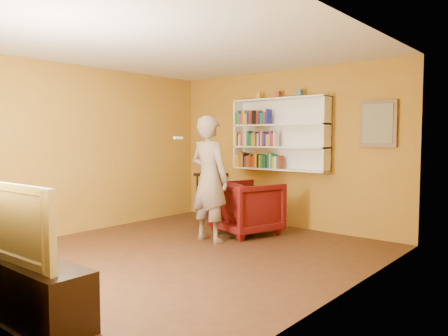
{
  "coord_description": "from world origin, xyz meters",
  "views": [
    {
      "loc": [
        4.06,
        -3.98,
        1.54
      ],
      "look_at": [
        0.1,
        0.75,
        1.11
      ],
      "focal_mm": 35.0,
      "sensor_mm": 36.0,
      "label": 1
    }
  ],
  "objects_px": {
    "bookshelf": "(281,135)",
    "ruby_lustre": "(211,164)",
    "console_table": "(211,181)",
    "person": "(209,179)",
    "armchair": "(247,208)",
    "tv_cabinet": "(31,290)",
    "television": "(29,222)"
  },
  "relations": [
    {
      "from": "armchair",
      "to": "person",
      "type": "bearing_deg",
      "value": 95.92
    },
    {
      "from": "bookshelf",
      "to": "tv_cabinet",
      "type": "xyz_separation_m",
      "value": [
        0.47,
        -4.66,
        -1.34
      ]
    },
    {
      "from": "armchair",
      "to": "television",
      "type": "xyz_separation_m",
      "value": [
        0.57,
        -3.81,
        0.41
      ]
    },
    {
      "from": "person",
      "to": "television",
      "type": "distance_m",
      "value": 3.15
    },
    {
      "from": "console_table",
      "to": "television",
      "type": "bearing_deg",
      "value": -66.51
    },
    {
      "from": "console_table",
      "to": "person",
      "type": "bearing_deg",
      "value": -48.91
    },
    {
      "from": "bookshelf",
      "to": "ruby_lustre",
      "type": "xyz_separation_m",
      "value": [
        -1.49,
        -0.16,
        -0.56
      ]
    },
    {
      "from": "console_table",
      "to": "ruby_lustre",
      "type": "relative_size",
      "value": 3.57
    },
    {
      "from": "console_table",
      "to": "tv_cabinet",
      "type": "distance_m",
      "value": 4.93
    },
    {
      "from": "console_table",
      "to": "person",
      "type": "xyz_separation_m",
      "value": [
        1.25,
        -1.44,
        0.22
      ]
    },
    {
      "from": "person",
      "to": "tv_cabinet",
      "type": "height_order",
      "value": "person"
    },
    {
      "from": "bookshelf",
      "to": "person",
      "type": "xyz_separation_m",
      "value": [
        -0.23,
        -1.59,
        -0.66
      ]
    },
    {
      "from": "ruby_lustre",
      "to": "bookshelf",
      "type": "bearing_deg",
      "value": 6.13
    },
    {
      "from": "armchair",
      "to": "television",
      "type": "bearing_deg",
      "value": 114.94
    },
    {
      "from": "ruby_lustre",
      "to": "television",
      "type": "bearing_deg",
      "value": -66.51
    },
    {
      "from": "television",
      "to": "bookshelf",
      "type": "bearing_deg",
      "value": 93.92
    },
    {
      "from": "console_table",
      "to": "armchair",
      "type": "relative_size",
      "value": 0.92
    },
    {
      "from": "armchair",
      "to": "tv_cabinet",
      "type": "xyz_separation_m",
      "value": [
        0.57,
        -3.81,
        -0.18
      ]
    },
    {
      "from": "person",
      "to": "bookshelf",
      "type": "bearing_deg",
      "value": -95.62
    },
    {
      "from": "armchair",
      "to": "television",
      "type": "distance_m",
      "value": 3.87
    },
    {
      "from": "armchair",
      "to": "console_table",
      "type": "bearing_deg",
      "value": -10.04
    },
    {
      "from": "ruby_lustre",
      "to": "television",
      "type": "xyz_separation_m",
      "value": [
        1.96,
        -4.5,
        -0.2
      ]
    },
    {
      "from": "bookshelf",
      "to": "ruby_lustre",
      "type": "relative_size",
      "value": 7.43
    },
    {
      "from": "bookshelf",
      "to": "person",
      "type": "relative_size",
      "value": 0.97
    },
    {
      "from": "armchair",
      "to": "ruby_lustre",
      "type": "bearing_deg",
      "value": -10.04
    },
    {
      "from": "bookshelf",
      "to": "console_table",
      "type": "relative_size",
      "value": 2.08
    },
    {
      "from": "armchair",
      "to": "tv_cabinet",
      "type": "bearing_deg",
      "value": 114.94
    },
    {
      "from": "bookshelf",
      "to": "console_table",
      "type": "distance_m",
      "value": 1.73
    },
    {
      "from": "bookshelf",
      "to": "armchair",
      "type": "bearing_deg",
      "value": -96.44
    },
    {
      "from": "television",
      "to": "person",
      "type": "bearing_deg",
      "value": 101.11
    },
    {
      "from": "tv_cabinet",
      "to": "television",
      "type": "height_order",
      "value": "television"
    },
    {
      "from": "television",
      "to": "ruby_lustre",
      "type": "bearing_deg",
      "value": 111.66
    }
  ]
}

